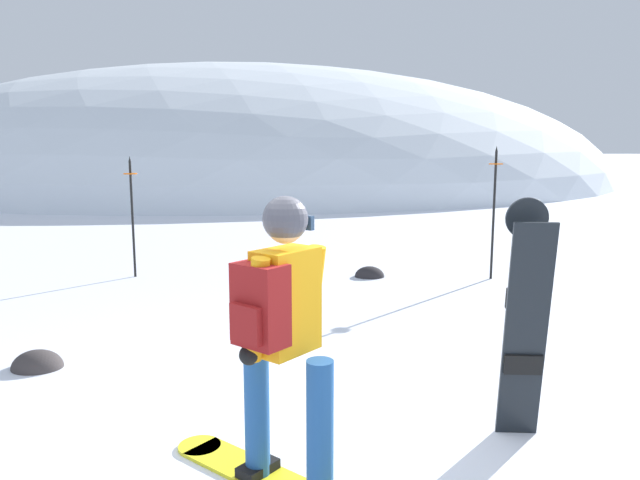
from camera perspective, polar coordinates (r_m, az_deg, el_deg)
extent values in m
plane|color=white|center=(4.13, -1.65, -19.62)|extent=(300.00, 300.00, 0.00)
ellipsoid|color=silver|center=(35.19, -7.45, 5.69)|extent=(39.80, 35.82, 12.48)
cylinder|color=yellow|center=(4.25, -11.43, -18.79)|extent=(0.28, 0.28, 0.02)
cube|color=black|center=(3.87, -5.95, -20.85)|extent=(0.26, 0.29, 0.06)
cylinder|color=#235699|center=(3.70, -6.05, -15.74)|extent=(0.15, 0.15, 0.82)
cylinder|color=#235699|center=(3.41, -0.01, -17.93)|extent=(0.15, 0.15, 0.82)
cube|color=#F4A314|center=(3.31, -3.27, -5.82)|extent=(0.39, 0.42, 0.58)
cylinder|color=#F4A314|center=(3.15, -6.09, -6.64)|extent=(0.20, 0.18, 0.57)
cylinder|color=#F4A314|center=(3.48, -0.73, -5.08)|extent=(0.20, 0.18, 0.57)
sphere|color=black|center=(3.24, -6.78, -10.85)|extent=(0.11, 0.11, 0.11)
sphere|color=black|center=(3.58, -1.02, -8.80)|extent=(0.11, 0.11, 0.11)
cube|color=maroon|center=(3.16, -5.71, -6.18)|extent=(0.33, 0.31, 0.44)
cube|color=maroon|center=(3.12, -6.98, -7.96)|extent=(0.20, 0.17, 0.20)
sphere|color=beige|center=(3.22, -3.34, 1.50)|extent=(0.21, 0.21, 0.21)
sphere|color=#4C4C56|center=(3.22, -3.34, 2.03)|extent=(0.25, 0.25, 0.25)
cube|color=navy|center=(3.32, -1.84, 1.73)|extent=(0.16, 0.12, 0.08)
cube|color=black|center=(4.22, 19.04, -8.41)|extent=(0.28, 0.24, 1.51)
cylinder|color=black|center=(4.17, 19.17, 1.97)|extent=(0.28, 0.06, 0.28)
cube|color=black|center=(4.19, 19.08, -5.41)|extent=(0.25, 0.09, 0.15)
cube|color=black|center=(4.32, 18.78, -11.08)|extent=(0.25, 0.09, 0.15)
cylinder|color=black|center=(9.43, -17.47, 1.85)|extent=(0.04, 0.04, 1.75)
cylinder|color=orange|center=(9.37, -17.67, 6.06)|extent=(0.20, 0.20, 0.02)
cone|color=black|center=(9.36, -17.74, 7.40)|extent=(0.04, 0.04, 0.08)
cylinder|color=black|center=(9.20, 16.25, 2.21)|extent=(0.04, 0.04, 1.90)
cylinder|color=orange|center=(9.15, 16.46, 6.99)|extent=(0.20, 0.20, 0.02)
cone|color=black|center=(9.15, 16.52, 8.37)|extent=(0.04, 0.04, 0.08)
ellipsoid|color=#282628|center=(9.17, 4.75, -3.51)|extent=(0.45, 0.38, 0.32)
ellipsoid|color=#383333|center=(6.06, -25.38, -10.96)|extent=(0.46, 0.39, 0.32)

